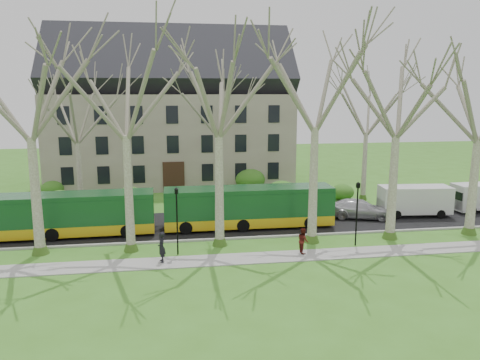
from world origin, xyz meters
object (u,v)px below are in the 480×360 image
bus_lead (64,214)px  sedan (360,209)px  pedestrian_a (162,247)px  pedestrian_b (303,240)px  bus_follow (249,207)px  van_a (415,201)px

bus_lead → sedan: (22.98, 1.40, -0.83)m
sedan → pedestrian_a: 17.79m
bus_lead → pedestrian_a: bearing=-43.8°
pedestrian_a → pedestrian_b: bearing=80.2°
sedan → pedestrian_a: pedestrian_a is taller
bus_follow → van_a: (14.22, 1.14, -0.34)m
pedestrian_a → pedestrian_b: pedestrian_a is taller
bus_follow → pedestrian_b: bearing=-68.5°
sedan → pedestrian_a: size_ratio=2.78×
sedan → van_a: van_a is taller
pedestrian_a → van_a: bearing=98.9°
bus_lead → van_a: bearing=1.4°
bus_lead → pedestrian_a: size_ratio=6.75×
bus_lead → pedestrian_a: bus_lead is taller
sedan → van_a: (4.75, -0.03, 0.50)m
bus_follow → sedan: (9.48, 1.17, -0.84)m
van_a → pedestrian_a: size_ratio=3.06×
van_a → bus_lead: bearing=-171.6°
sedan → pedestrian_b: (-7.02, -7.50, 0.07)m
sedan → bus_lead: bearing=111.6°
sedan → van_a: bearing=-72.2°
van_a → pedestrian_a: van_a is taller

